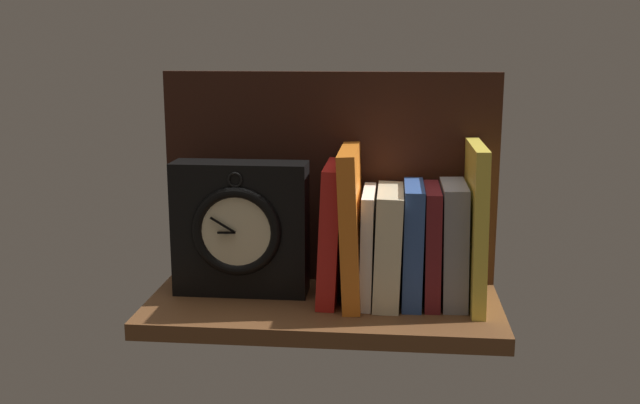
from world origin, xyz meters
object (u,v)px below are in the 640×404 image
object	(u,v)px
book_cream_twain	(388,245)
book_red_requiem	(332,232)
book_maroon_dawkins	(432,245)
framed_clock	(240,229)
book_orange_pandolfini	(352,225)
book_yellow_seinlanguage	(475,225)
book_blue_modern	(412,243)
book_gray_chess	(453,243)
book_white_catcher	(368,245)

from	to	relation	value
book_cream_twain	book_red_requiem	bearing A→B (deg)	180.00
book_maroon_dawkins	framed_clock	world-z (taller)	framed_clock
book_orange_pandolfini	book_yellow_seinlanguage	bearing A→B (deg)	0.00
book_orange_pandolfini	book_maroon_dawkins	xyz separation A→B (cm)	(12.26, 0.00, -2.83)
book_red_requiem	framed_clock	bearing A→B (deg)	178.07
book_cream_twain	book_blue_modern	distance (cm)	3.72
book_red_requiem	book_orange_pandolfini	world-z (taller)	book_orange_pandolfini
book_orange_pandolfini	book_cream_twain	xyz separation A→B (cm)	(5.66, 0.00, -3.08)
book_orange_pandolfini	framed_clock	bearing A→B (deg)	178.40
book_gray_chess	book_white_catcher	bearing A→B (deg)	-180.00
book_maroon_dawkins	book_red_requiem	bearing A→B (deg)	180.00
book_orange_pandolfini	book_yellow_seinlanguage	distance (cm)	18.69
book_cream_twain	book_maroon_dawkins	distance (cm)	6.60
book_blue_modern	book_red_requiem	bearing A→B (deg)	180.00
framed_clock	book_blue_modern	bearing A→B (deg)	-1.04
book_maroon_dawkins	book_yellow_seinlanguage	size ratio (longest dim) A/B	0.73
book_yellow_seinlanguage	book_orange_pandolfini	bearing A→B (deg)	180.00
book_orange_pandolfini	book_maroon_dawkins	size ratio (longest dim) A/B	1.32
book_blue_modern	framed_clock	distance (cm)	26.90
book_maroon_dawkins	book_yellow_seinlanguage	bearing A→B (deg)	0.00
book_red_requiem	book_cream_twain	world-z (taller)	book_red_requiem
book_white_catcher	book_blue_modern	size ratio (longest dim) A/B	0.94
book_white_catcher	book_maroon_dawkins	bearing A→B (deg)	0.00
book_white_catcher	book_gray_chess	size ratio (longest dim) A/B	0.93
book_red_requiem	book_blue_modern	xyz separation A→B (cm)	(12.41, 0.00, -1.46)
book_blue_modern	book_gray_chess	distance (cm)	6.19
book_gray_chess	framed_clock	size ratio (longest dim) A/B	0.88
book_maroon_dawkins	book_gray_chess	world-z (taller)	book_gray_chess
book_orange_pandolfini	framed_clock	world-z (taller)	book_orange_pandolfini
book_cream_twain	book_gray_chess	size ratio (longest dim) A/B	0.94
book_white_catcher	book_yellow_seinlanguage	bearing A→B (deg)	0.00
book_red_requiem	book_gray_chess	bearing A→B (deg)	0.00
framed_clock	book_cream_twain	bearing A→B (deg)	-1.21
book_orange_pandolfini	book_blue_modern	bearing A→B (deg)	0.00
book_maroon_dawkins	book_white_catcher	bearing A→B (deg)	180.00
book_yellow_seinlanguage	book_cream_twain	bearing A→B (deg)	180.00
book_white_catcher	framed_clock	size ratio (longest dim) A/B	0.82
book_cream_twain	framed_clock	world-z (taller)	framed_clock
book_blue_modern	book_maroon_dawkins	xyz separation A→B (cm)	(2.90, 0.00, -0.16)
book_gray_chess	book_red_requiem	bearing A→B (deg)	-180.00
book_red_requiem	book_blue_modern	world-z (taller)	book_red_requiem
book_gray_chess	book_maroon_dawkins	bearing A→B (deg)	-180.00
book_blue_modern	book_yellow_seinlanguage	world-z (taller)	book_yellow_seinlanguage
book_gray_chess	book_blue_modern	bearing A→B (deg)	-180.00
book_red_requiem	book_white_catcher	world-z (taller)	book_red_requiem
book_red_requiem	book_yellow_seinlanguage	distance (cm)	21.80
book_red_requiem	book_cream_twain	bearing A→B (deg)	0.00
book_red_requiem	book_gray_chess	xyz separation A→B (cm)	(18.59, 0.00, -1.32)
book_maroon_dawkins	framed_clock	distance (cm)	29.81
book_white_catcher	book_maroon_dawkins	distance (cm)	9.75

